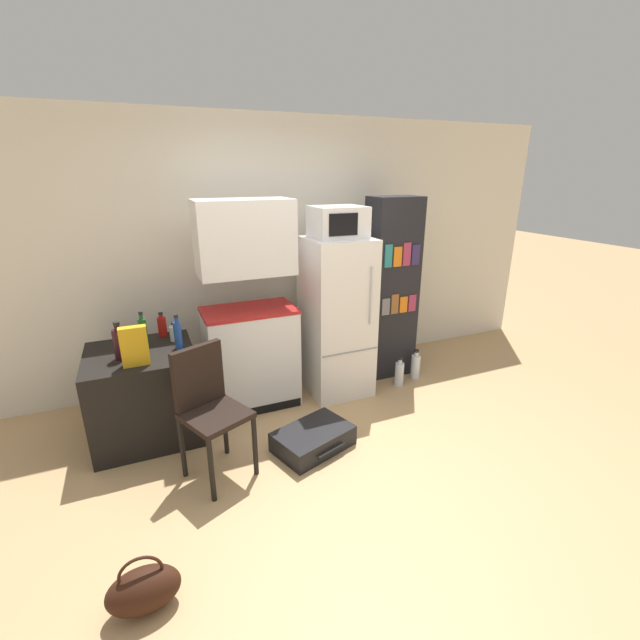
% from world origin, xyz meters
% --- Properties ---
extents(ground_plane, '(24.00, 24.00, 0.00)m').
position_xyz_m(ground_plane, '(0.00, 0.00, 0.00)').
color(ground_plane, tan).
extents(wall_back, '(6.40, 0.10, 2.62)m').
position_xyz_m(wall_back, '(0.20, 2.00, 1.31)').
color(wall_back, silver).
rests_on(wall_back, ground_plane).
extents(side_table, '(0.82, 0.78, 0.74)m').
position_xyz_m(side_table, '(-1.26, 1.21, 0.37)').
color(side_table, black).
rests_on(side_table, ground_plane).
extents(kitchen_hutch, '(0.82, 0.49, 1.88)m').
position_xyz_m(kitchen_hutch, '(-0.32, 1.36, 0.87)').
color(kitchen_hutch, white).
rests_on(kitchen_hutch, ground_plane).
extents(refrigerator, '(0.59, 0.63, 1.53)m').
position_xyz_m(refrigerator, '(0.52, 1.30, 0.76)').
color(refrigerator, white).
rests_on(refrigerator, ground_plane).
extents(microwave, '(0.46, 0.40, 0.28)m').
position_xyz_m(microwave, '(0.52, 1.30, 1.67)').
color(microwave, silver).
rests_on(microwave, refrigerator).
extents(bookshelf, '(0.50, 0.34, 1.87)m').
position_xyz_m(bookshelf, '(1.20, 1.44, 0.94)').
color(bookshelf, black).
rests_on(bookshelf, ground_plane).
extents(bottle_wine_dark, '(0.09, 0.09, 0.30)m').
position_xyz_m(bottle_wine_dark, '(-1.39, 1.13, 0.86)').
color(bottle_wine_dark, black).
rests_on(bottle_wine_dark, side_table).
extents(bottle_blue_soda, '(0.06, 0.06, 0.29)m').
position_xyz_m(bottle_blue_soda, '(-0.96, 1.15, 0.86)').
color(bottle_blue_soda, '#1E47A3').
rests_on(bottle_blue_soda, side_table).
extents(bottle_clear_short, '(0.08, 0.08, 0.16)m').
position_xyz_m(bottle_clear_short, '(-0.97, 1.36, 0.81)').
color(bottle_clear_short, silver).
rests_on(bottle_clear_short, side_table).
extents(bottle_ketchup_red, '(0.07, 0.07, 0.21)m').
position_xyz_m(bottle_ketchup_red, '(-1.06, 1.51, 0.83)').
color(bottle_ketchup_red, '#AD1914').
rests_on(bottle_ketchup_red, side_table).
extents(bottle_green_tall, '(0.06, 0.06, 0.30)m').
position_xyz_m(bottle_green_tall, '(-1.21, 1.33, 0.86)').
color(bottle_green_tall, '#1E6028').
rests_on(bottle_green_tall, side_table).
extents(cereal_box, '(0.19, 0.07, 0.30)m').
position_xyz_m(cereal_box, '(-1.28, 0.96, 0.89)').
color(cereal_box, gold).
rests_on(cereal_box, side_table).
extents(chair, '(0.53, 0.53, 0.96)m').
position_xyz_m(chair, '(-0.85, 0.51, 0.58)').
color(chair, black).
rests_on(chair, ground_plane).
extents(suitcase_large_flat, '(0.69, 0.56, 0.16)m').
position_xyz_m(suitcase_large_flat, '(-0.07, 0.47, 0.08)').
color(suitcase_large_flat, black).
rests_on(suitcase_large_flat, ground_plane).
extents(handbag, '(0.36, 0.20, 0.33)m').
position_xyz_m(handbag, '(-1.36, -0.44, 0.12)').
color(handbag, '#33190F').
rests_on(handbag, ground_plane).
extents(water_bottle_front, '(0.10, 0.10, 0.33)m').
position_xyz_m(water_bottle_front, '(1.39, 1.17, 0.14)').
color(water_bottle_front, silver).
rests_on(water_bottle_front, ground_plane).
extents(water_bottle_middle, '(0.09, 0.09, 0.31)m').
position_xyz_m(water_bottle_middle, '(1.15, 1.10, 0.13)').
color(water_bottle_middle, silver).
rests_on(water_bottle_middle, ground_plane).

